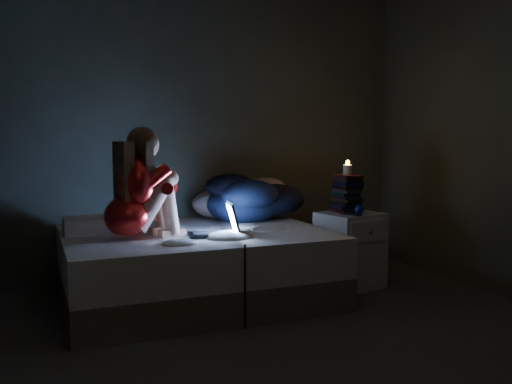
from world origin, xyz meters
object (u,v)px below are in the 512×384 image
laptop (213,219)px  nightstand (350,250)px  woman (127,183)px  phone (348,214)px  bed (197,266)px  candle (348,167)px

laptop → nightstand: (1.20, 0.12, -0.34)m
woman → phone: (1.68, -0.05, -0.29)m
nightstand → laptop: bearing=173.6°
bed → laptop: laptop is taller
bed → laptop: (0.05, -0.23, 0.38)m
woman → nightstand: size_ratio=1.27×
bed → laptop: bearing=-77.2°
woman → phone: 1.71m
bed → laptop: 0.45m
bed → candle: 1.43m
bed → candle: candle is taller
candle → woman: bearing=-177.2°
laptop → candle: size_ratio=4.32×
nightstand → candle: size_ratio=7.55×
candle → phone: bearing=-118.9°
nightstand → phone: (-0.09, -0.11, 0.31)m
nightstand → phone: 0.34m
bed → phone: (1.16, -0.22, 0.35)m
woman → bed: bearing=4.4°
bed → nightstand: size_ratio=3.11×
laptop → phone: size_ratio=2.47×
woman → laptop: (0.58, -0.06, -0.26)m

